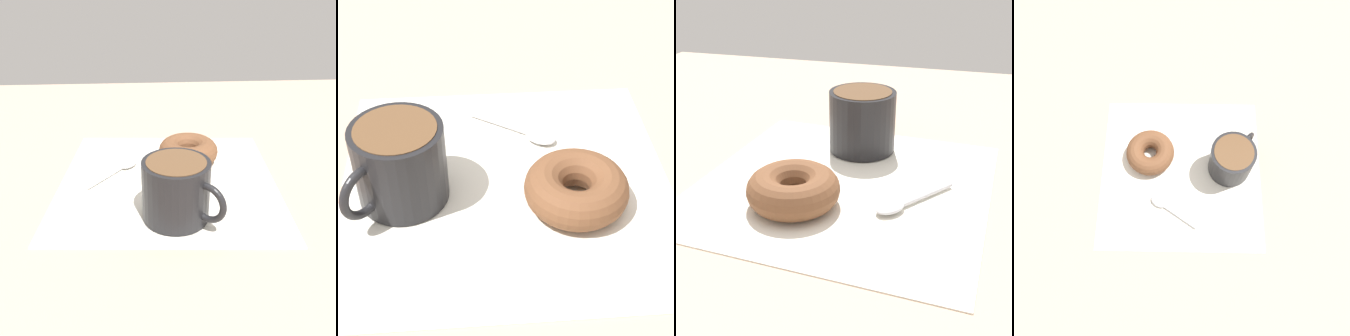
{
  "view_description": "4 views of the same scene",
  "coord_description": "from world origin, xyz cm",
  "views": [
    {
      "loc": [
        4.46,
        54.21,
        30.28
      ],
      "look_at": [
        0.93,
        1.08,
        2.3
      ],
      "focal_mm": 40.0,
      "sensor_mm": 36.0,
      "label": 1
    },
    {
      "loc": [
        -42.45,
        7.4,
        39.83
      ],
      "look_at": [
        0.93,
        1.08,
        2.3
      ],
      "focal_mm": 60.0,
      "sensor_mm": 36.0,
      "label": 2
    },
    {
      "loc": [
        14.62,
        -47.42,
        27.39
      ],
      "look_at": [
        0.93,
        1.08,
        2.3
      ],
      "focal_mm": 50.0,
      "sensor_mm": 36.0,
      "label": 3
    },
    {
      "loc": [
        26.38,
        -0.24,
        67.13
      ],
      "look_at": [
        0.93,
        1.08,
        2.3
      ],
      "focal_mm": 35.0,
      "sensor_mm": 36.0,
      "label": 4
    }
  ],
  "objects": [
    {
      "name": "ground_plane",
      "position": [
        0.0,
        0.0,
        -1.0
      ],
      "size": [
        120.0,
        120.0,
        2.0
      ],
      "primitive_type": "cube",
      "color": "tan"
    },
    {
      "name": "donut",
      "position": [
        -3.07,
        -5.37,
        2.26
      ],
      "size": [
        10.44,
        10.44,
        3.91
      ],
      "primitive_type": "torus",
      "color": "brown",
      "rests_on": "napkin"
    },
    {
      "name": "napkin",
      "position": [
        0.93,
        1.08,
        0.15
      ],
      "size": [
        36.65,
        36.65,
        0.3
      ],
      "primitive_type": "cube",
      "rotation": [
        0.0,
        0.0,
        -0.07
      ],
      "color": "white",
      "rests_on": "ground_plane"
    },
    {
      "name": "coffee_cup",
      "position": [
        0.44,
        11.73,
        4.67
      ],
      "size": [
        10.61,
        10.17,
        8.45
      ],
      "color": "black",
      "rests_on": "napkin"
    },
    {
      "name": "spoon",
      "position": [
        8.42,
        -2.73,
        0.7
      ],
      "size": [
        8.3,
        10.15,
        0.9
      ],
      "color": "silver",
      "rests_on": "napkin"
    }
  ]
}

